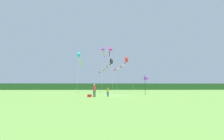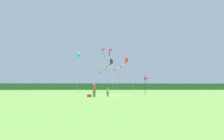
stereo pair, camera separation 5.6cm
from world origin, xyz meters
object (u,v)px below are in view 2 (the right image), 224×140
object	(u,v)px
person_adult	(94,90)
banner_flag_pole	(147,78)
cooler_box	(89,96)
kite_purple	(103,49)
kite_black	(110,63)
kite_red	(125,61)
kite_cyan	(79,57)
kite_magenta	(110,49)
person_child	(108,92)

from	to	relation	value
person_adult	banner_flag_pole	bearing A→B (deg)	36.44
cooler_box	kite_purple	size ratio (longest dim) A/B	0.05
kite_black	kite_red	world-z (taller)	kite_red
kite_cyan	kite_magenta	bearing A→B (deg)	8.51
banner_flag_pole	kite_red	size ratio (longest dim) A/B	0.42
cooler_box	kite_magenta	world-z (taller)	kite_magenta
cooler_box	kite_cyan	xyz separation A→B (m)	(-4.00, 14.91, 8.09)
kite_magenta	kite_purple	distance (m)	1.79
person_child	kite_cyan	size ratio (longest dim) A/B	0.11
cooler_box	kite_red	xyz separation A→B (m)	(6.51, 15.01, 7.03)
kite_cyan	cooler_box	bearing A→B (deg)	-75.00
person_child	kite_black	world-z (taller)	kite_black
kite_black	person_child	bearing A→B (deg)	-92.03
kite_magenta	person_child	bearing A→B (deg)	-92.84
banner_flag_pole	kite_cyan	xyz separation A→B (m)	(-13.41, 8.40, 5.42)
person_adult	kite_purple	distance (m)	18.84
kite_black	kite_red	size ratio (longest dim) A/B	1.06
person_adult	kite_magenta	size ratio (longest dim) A/B	0.16
person_child	cooler_box	bearing A→B (deg)	-156.52
banner_flag_pole	kite_black	xyz separation A→B (m)	(-6.41, 10.37, 4.18)
banner_flag_pole	kite_red	xyz separation A→B (m)	(-2.91, 8.50, 4.36)
cooler_box	kite_cyan	size ratio (longest dim) A/B	0.05
person_child	kite_purple	xyz separation A→B (m)	(-1.02, 15.23, 9.77)
cooler_box	kite_red	size ratio (longest dim) A/B	0.07
kite_cyan	kite_magenta	xyz separation A→B (m)	(7.18, 1.08, 2.07)
kite_cyan	kite_purple	bearing A→B (deg)	14.30
banner_flag_pole	cooler_box	bearing A→B (deg)	-145.33
kite_black	person_adult	bearing A→B (deg)	-98.00
kite_cyan	kite_black	distance (m)	7.38
cooler_box	banner_flag_pole	xyz separation A→B (m)	(9.42, 6.51, 2.66)
kite_cyan	kite_black	size ratio (longest dim) A/B	1.23
person_child	cooler_box	size ratio (longest dim) A/B	2.24
kite_black	kite_purple	bearing A→B (deg)	-159.75
kite_purple	kite_black	xyz separation A→B (m)	(1.58, 0.58, -3.44)
person_child	banner_flag_pole	size ratio (longest dim) A/B	0.35
cooler_box	kite_purple	xyz separation A→B (m)	(1.42, 16.30, 10.29)
person_child	person_adult	bearing A→B (deg)	-150.33
kite_magenta	kite_black	world-z (taller)	kite_magenta
kite_cyan	kite_red	bearing A→B (deg)	0.55
person_adult	kite_purple	xyz separation A→B (m)	(0.78, 16.26, 9.48)
cooler_box	kite_purple	distance (m)	19.32
kite_cyan	kite_black	bearing A→B (deg)	15.68
banner_flag_pole	kite_purple	bearing A→B (deg)	129.26
banner_flag_pole	kite_black	size ratio (longest dim) A/B	0.40
cooler_box	kite_magenta	size ratio (longest dim) A/B	0.05
cooler_box	person_child	bearing A→B (deg)	23.48
kite_purple	kite_magenta	bearing A→B (deg)	-9.85
person_child	cooler_box	world-z (taller)	person_child
kite_cyan	kite_red	xyz separation A→B (m)	(10.51, 0.10, -1.06)
kite_magenta	kite_red	bearing A→B (deg)	-16.35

